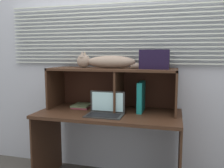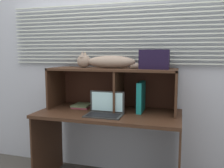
% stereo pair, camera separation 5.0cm
% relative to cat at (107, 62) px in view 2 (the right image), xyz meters
% --- Properties ---
extents(back_panel_with_blinds, '(4.40, 0.08, 2.50)m').
position_rel_cat_xyz_m(back_panel_with_blinds, '(0.05, 0.24, 0.03)').
color(back_panel_with_blinds, '#B2B3C1').
rests_on(back_panel_with_blinds, ground).
extents(desk, '(1.36, 0.65, 0.75)m').
position_rel_cat_xyz_m(desk, '(0.05, -0.12, -0.63)').
color(desk, '#3C2317').
rests_on(desk, ground).
extents(hutch_shelf_unit, '(1.26, 0.39, 0.41)m').
position_rel_cat_xyz_m(hutch_shelf_unit, '(0.06, 0.03, -0.18)').
color(hutch_shelf_unit, '#3C2317').
rests_on(hutch_shelf_unit, desk).
extents(cat, '(0.86, 0.15, 0.17)m').
position_rel_cat_xyz_m(cat, '(0.00, 0.00, 0.00)').
color(cat, gray).
rests_on(cat, hutch_shelf_unit).
extents(laptop, '(0.33, 0.22, 0.21)m').
position_rel_cat_xyz_m(laptop, '(0.05, -0.23, -0.43)').
color(laptop, '#282828').
rests_on(laptop, desk).
extents(binder_upright, '(0.05, 0.27, 0.29)m').
position_rel_cat_xyz_m(binder_upright, '(0.35, 0.00, -0.33)').
color(binder_upright, '#157573').
rests_on(binder_upright, desk).
extents(book_stack, '(0.18, 0.22, 0.03)m').
position_rel_cat_xyz_m(book_stack, '(-0.27, 0.01, -0.46)').
color(book_stack, maroon).
rests_on(book_stack, desk).
extents(storage_box, '(0.27, 0.18, 0.18)m').
position_rel_cat_xyz_m(storage_box, '(0.47, 0.00, 0.03)').
color(storage_box, black).
rests_on(storage_box, hutch_shelf_unit).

